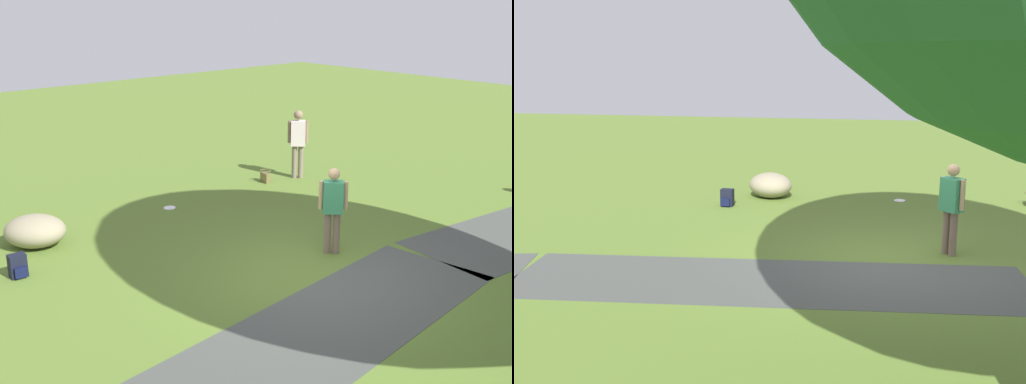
% 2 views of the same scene
% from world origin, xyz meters
% --- Properties ---
extents(ground_plane, '(48.00, 48.00, 0.00)m').
position_xyz_m(ground_plane, '(0.00, 0.00, 0.00)').
color(ground_plane, '#56722A').
extents(footpath_segment_mid, '(8.16, 2.84, 0.01)m').
position_xyz_m(footpath_segment_mid, '(1.92, 1.29, 0.00)').
color(footpath_segment_mid, '#454944').
rests_on(footpath_segment_mid, ground).
extents(lawn_boulder, '(1.50, 1.53, 0.60)m').
position_xyz_m(lawn_boulder, '(2.98, -4.53, 0.30)').
color(lawn_boulder, gray).
rests_on(lawn_boulder, ground).
extents(woman_with_handbag, '(0.43, 0.42, 1.74)m').
position_xyz_m(woman_with_handbag, '(-3.97, -4.51, 1.01)').
color(woman_with_handbag, '#786B5A').
rests_on(woman_with_handbag, ground).
extents(man_near_boulder, '(0.42, 0.43, 1.61)m').
position_xyz_m(man_near_boulder, '(-0.92, -0.60, 0.92)').
color(man_near_boulder, '#7E6557').
rests_on(man_near_boulder, ground).
extents(handbag_on_grass, '(0.32, 0.34, 0.31)m').
position_xyz_m(handbag_on_grass, '(-3.08, -4.75, 0.14)').
color(handbag_on_grass, brown).
rests_on(handbag_on_grass, ground).
extents(backpack_by_boulder, '(0.29, 0.28, 0.40)m').
position_xyz_m(backpack_by_boulder, '(3.78, -3.39, 0.19)').
color(backpack_by_boulder, black).
rests_on(backpack_by_boulder, ground).
extents(frisbee_on_grass, '(0.26, 0.26, 0.02)m').
position_xyz_m(frisbee_on_grass, '(-0.13, -4.66, 0.01)').
color(frisbee_on_grass, white).
rests_on(frisbee_on_grass, ground).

